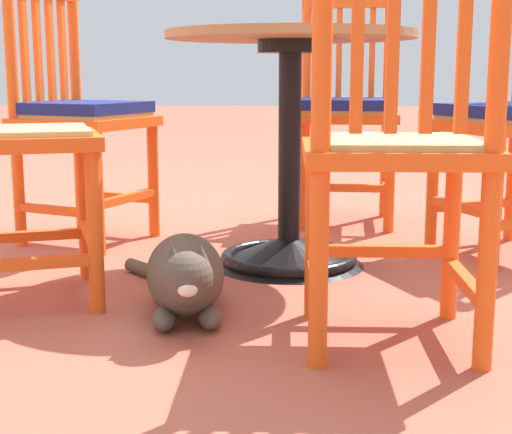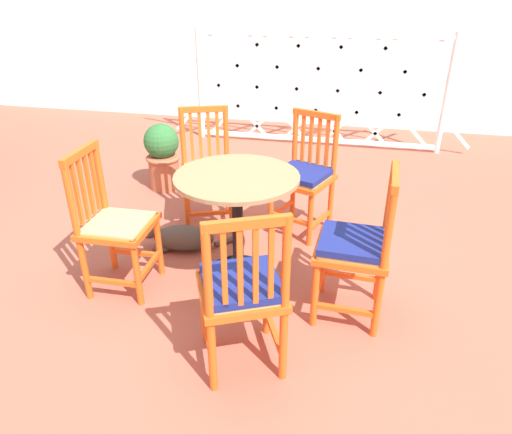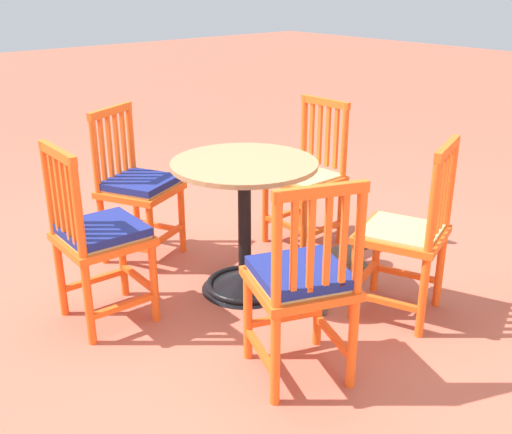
{
  "view_description": "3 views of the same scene",
  "coord_description": "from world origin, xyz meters",
  "px_view_note": "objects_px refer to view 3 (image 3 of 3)",
  "views": [
    {
      "loc": [
        -2.5,
        0.06,
        0.6
      ],
      "look_at": [
        -0.0,
        0.23,
        0.13
      ],
      "focal_mm": 53.6,
      "sensor_mm": 36.0,
      "label": 1
    },
    {
      "loc": [
        0.55,
        -2.35,
        1.77
      ],
      "look_at": [
        0.01,
        0.06,
        0.49
      ],
      "focal_mm": 32.27,
      "sensor_mm": 36.0,
      "label": 2
    },
    {
      "loc": [
        1.79,
        2.44,
        1.61
      ],
      "look_at": [
        -0.31,
        -0.01,
        0.34
      ],
      "focal_mm": 42.95,
      "sensor_mm": 36.0,
      "label": 3
    }
  ],
  "objects_px": {
    "cafe_table": "(245,241)",
    "orange_chair_at_corner": "(407,235)",
    "tabby_cat": "(342,261)",
    "orange_chair_facing_out": "(302,282)",
    "orange_chair_tucked_in": "(98,237)",
    "orange_chair_by_planter": "(137,187)",
    "orange_chair_near_fence": "(307,177)"
  },
  "relations": [
    {
      "from": "orange_chair_tucked_in",
      "to": "orange_chair_at_corner",
      "type": "bearing_deg",
      "value": 141.5
    },
    {
      "from": "orange_chair_at_corner",
      "to": "orange_chair_by_planter",
      "type": "bearing_deg",
      "value": -65.99
    },
    {
      "from": "orange_chair_at_corner",
      "to": "tabby_cat",
      "type": "relative_size",
      "value": 1.32
    },
    {
      "from": "orange_chair_tucked_in",
      "to": "tabby_cat",
      "type": "relative_size",
      "value": 1.32
    },
    {
      "from": "orange_chair_tucked_in",
      "to": "tabby_cat",
      "type": "bearing_deg",
      "value": 159.76
    },
    {
      "from": "cafe_table",
      "to": "tabby_cat",
      "type": "height_order",
      "value": "cafe_table"
    },
    {
      "from": "orange_chair_by_planter",
      "to": "orange_chair_tucked_in",
      "type": "bearing_deg",
      "value": 45.27
    },
    {
      "from": "tabby_cat",
      "to": "cafe_table",
      "type": "bearing_deg",
      "value": -26.03
    },
    {
      "from": "orange_chair_tucked_in",
      "to": "orange_chair_by_planter",
      "type": "bearing_deg",
      "value": -134.73
    },
    {
      "from": "tabby_cat",
      "to": "orange_chair_at_corner",
      "type": "bearing_deg",
      "value": 80.49
    },
    {
      "from": "orange_chair_by_planter",
      "to": "tabby_cat",
      "type": "distance_m",
      "value": 1.28
    },
    {
      "from": "orange_chair_at_corner",
      "to": "orange_chair_facing_out",
      "type": "xyz_separation_m",
      "value": [
        0.76,
        0.03,
        0.01
      ]
    },
    {
      "from": "orange_chair_by_planter",
      "to": "orange_chair_facing_out",
      "type": "height_order",
      "value": "same"
    },
    {
      "from": "orange_chair_by_planter",
      "to": "orange_chair_tucked_in",
      "type": "relative_size",
      "value": 1.0
    },
    {
      "from": "orange_chair_facing_out",
      "to": "orange_chair_by_planter",
      "type": "bearing_deg",
      "value": -94.05
    },
    {
      "from": "orange_chair_at_corner",
      "to": "orange_chair_tucked_in",
      "type": "bearing_deg",
      "value": -38.5
    },
    {
      "from": "orange_chair_at_corner",
      "to": "orange_chair_facing_out",
      "type": "relative_size",
      "value": 1.0
    },
    {
      "from": "cafe_table",
      "to": "orange_chair_by_planter",
      "type": "xyz_separation_m",
      "value": [
        0.21,
        -0.74,
        0.16
      ]
    },
    {
      "from": "orange_chair_near_fence",
      "to": "cafe_table",
      "type": "bearing_deg",
      "value": 19.1
    },
    {
      "from": "cafe_table",
      "to": "orange_chair_by_planter",
      "type": "height_order",
      "value": "orange_chair_by_planter"
    },
    {
      "from": "orange_chair_near_fence",
      "to": "orange_chair_tucked_in",
      "type": "distance_m",
      "value": 1.45
    },
    {
      "from": "orange_chair_by_planter",
      "to": "orange_chair_tucked_in",
      "type": "xyz_separation_m",
      "value": [
        0.52,
        0.53,
        0.0
      ]
    },
    {
      "from": "cafe_table",
      "to": "orange_chair_facing_out",
      "type": "height_order",
      "value": "orange_chair_facing_out"
    },
    {
      "from": "orange_chair_near_fence",
      "to": "tabby_cat",
      "type": "relative_size",
      "value": 1.32
    },
    {
      "from": "orange_chair_tucked_in",
      "to": "cafe_table",
      "type": "bearing_deg",
      "value": 164.08
    },
    {
      "from": "orange_chair_by_planter",
      "to": "orange_chair_at_corner",
      "type": "bearing_deg",
      "value": 114.01
    },
    {
      "from": "cafe_table",
      "to": "orange_chair_facing_out",
      "type": "relative_size",
      "value": 0.83
    },
    {
      "from": "orange_chair_by_planter",
      "to": "tabby_cat",
      "type": "relative_size",
      "value": 1.32
    },
    {
      "from": "orange_chair_near_fence",
      "to": "orange_chair_by_planter",
      "type": "relative_size",
      "value": 1.0
    },
    {
      "from": "cafe_table",
      "to": "orange_chair_tucked_in",
      "type": "height_order",
      "value": "orange_chair_tucked_in"
    },
    {
      "from": "orange_chair_by_planter",
      "to": "tabby_cat",
      "type": "height_order",
      "value": "orange_chair_by_planter"
    },
    {
      "from": "cafe_table",
      "to": "orange_chair_at_corner",
      "type": "height_order",
      "value": "orange_chair_at_corner"
    }
  ]
}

